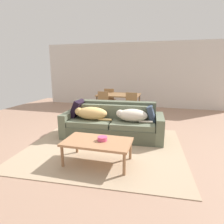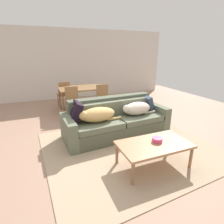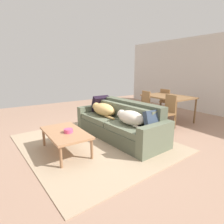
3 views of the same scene
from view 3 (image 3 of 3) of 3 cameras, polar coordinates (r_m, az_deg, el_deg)
The scene contains 14 objects.
ground_plane at distance 4.58m, azimuth 1.33°, elevation -7.05°, with size 10.00×10.00×0.00m, color tan.
back_partition at distance 7.36m, azimuth 28.22°, elevation 9.93°, with size 8.00×0.12×2.70m, color silver.
area_rug at distance 4.14m, azimuth -5.16°, elevation -9.34°, with size 3.22×2.82×0.01m, color tan.
couch at distance 4.38m, azimuth 2.61°, elevation -3.54°, with size 2.44×1.05×0.84m.
dog_on_left_cushion at distance 4.62m, azimuth -2.70°, elevation 0.85°, with size 0.92×0.44×0.30m.
dog_on_right_cushion at distance 3.89m, azimuth 5.70°, elevation -1.70°, with size 0.84×0.43×0.29m.
throw_pillow_by_left_arm at distance 5.04m, azimuth -3.63°, elevation 2.48°, with size 0.14×0.44×0.44m, color black.
throw_pillow_by_right_arm at distance 3.71m, azimuth 12.42°, elevation -2.37°, with size 0.12×0.37×0.37m, color #344258.
coffee_table at distance 3.68m, azimuth -14.14°, elevation -6.51°, with size 1.17×0.66×0.42m.
bowl_on_coffee_table at distance 3.59m, azimuth -13.26°, elevation -5.63°, with size 0.17×0.17×0.07m, color #EA4C7F.
dining_table at distance 5.89m, azimuth 16.79°, elevation 4.14°, with size 1.40×0.98×0.77m.
dining_chair_near_left at distance 5.75m, azimuth 9.49°, elevation 2.27°, with size 0.43×0.43×0.91m.
dining_chair_near_right at distance 5.14m, azimuth 16.65°, elevation 0.43°, with size 0.42×0.42×0.91m.
dining_chair_far_left at distance 6.62m, azimuth 16.34°, elevation 3.41°, with size 0.45×0.45×0.90m.
Camera 3 is at (3.51, -2.47, 1.61)m, focal length 29.76 mm.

